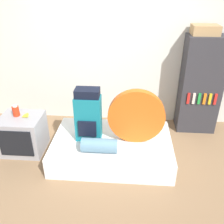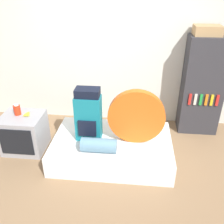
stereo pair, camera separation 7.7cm
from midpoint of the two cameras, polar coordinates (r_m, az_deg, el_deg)
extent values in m
plane|color=#846647|center=(3.53, -3.43, -14.41)|extent=(16.00, 16.00, 0.00)
cube|color=silver|center=(4.35, -1.09, 13.88)|extent=(8.00, 0.05, 2.60)
cube|color=white|center=(3.76, -0.57, -8.16)|extent=(1.72, 1.12, 0.32)
cube|color=#14707F|center=(3.54, -6.04, -1.42)|extent=(0.36, 0.23, 0.66)
cube|color=black|center=(3.38, -6.34, 4.37)|extent=(0.33, 0.21, 0.11)
cube|color=black|center=(3.49, -6.31, -3.87)|extent=(0.25, 0.03, 0.24)
cylinder|color=#E05B19|center=(3.44, 4.93, -1.04)|extent=(0.79, 0.11, 0.79)
cylinder|color=#5B849E|center=(3.38, -3.56, -7.64)|extent=(0.48, 0.20, 0.20)
cube|color=#939399|center=(4.07, -20.15, -4.71)|extent=(0.61, 0.54, 0.58)
cube|color=black|center=(3.86, -21.73, -6.75)|extent=(0.49, 0.02, 0.42)
cylinder|color=red|center=(3.96, -21.64, 0.20)|extent=(0.10, 0.10, 0.15)
cylinder|color=white|center=(3.93, -21.86, 1.27)|extent=(0.07, 0.07, 0.02)
ellipsoid|color=yellow|center=(3.93, -19.78, -0.66)|extent=(0.07, 0.14, 0.03)
ellipsoid|color=yellow|center=(3.93, -19.61, -0.67)|extent=(0.04, 0.14, 0.03)
ellipsoid|color=yellow|center=(3.92, -19.45, -0.68)|extent=(0.04, 0.14, 0.03)
ellipsoid|color=yellow|center=(3.92, -19.28, -0.69)|extent=(0.07, 0.14, 0.03)
cube|color=#2D2D33|center=(4.40, 19.06, 5.75)|extent=(0.64, 0.39, 1.63)
cube|color=red|center=(4.22, 16.56, 3.00)|extent=(0.04, 0.02, 0.19)
cube|color=beige|center=(4.24, 17.68, 2.95)|extent=(0.04, 0.02, 0.19)
cube|color=#1E8E38|center=(4.26, 18.80, 2.89)|extent=(0.04, 0.02, 0.19)
cube|color=orange|center=(4.28, 19.91, 2.83)|extent=(0.04, 0.02, 0.19)
cube|color=gold|center=(4.30, 21.00, 2.78)|extent=(0.04, 0.02, 0.19)
cube|color=red|center=(4.33, 22.08, 2.72)|extent=(0.04, 0.02, 0.19)
cube|color=#A88456|center=(4.17, 20.03, 17.24)|extent=(0.40, 0.29, 0.14)
camera|label=1|loc=(0.04, -90.64, -0.35)|focal=40.00mm
camera|label=2|loc=(0.04, 89.36, 0.35)|focal=40.00mm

